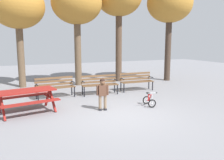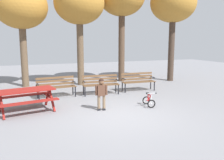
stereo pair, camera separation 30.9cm
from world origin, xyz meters
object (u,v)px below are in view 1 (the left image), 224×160
park_bench_left (100,83)px  kids_bicycle (149,100)px  park_bench_far_left (55,86)px  child_standing (103,92)px  picnic_table (27,95)px  park_bench_right (136,80)px

park_bench_left → kids_bicycle: 2.70m
park_bench_far_left → child_standing: (1.15, -2.49, 0.14)m
child_standing → picnic_table: bearing=163.1°
park_bench_far_left → child_standing: size_ratio=1.48×
park_bench_right → kids_bicycle: 2.73m
picnic_table → kids_bicycle: 4.26m
park_bench_right → kids_bicycle: (-0.90, -2.56, -0.31)m
park_bench_right → kids_bicycle: bearing=-109.3°
park_bench_far_left → child_standing: 2.75m
child_standing → kids_bicycle: size_ratio=1.82×
kids_bicycle → picnic_table: bearing=168.0°
child_standing → kids_bicycle: child_standing is taller
park_bench_right → child_standing: 3.58m
picnic_table → park_bench_far_left: 2.16m
kids_bicycle → child_standing: bearing=174.9°
park_bench_far_left → park_bench_left: same height
park_bench_right → picnic_table: bearing=-161.7°
park_bench_right → park_bench_left: bearing=-177.8°
picnic_table → kids_bicycle: (4.15, -0.89, -0.39)m
picnic_table → park_bench_far_left: park_bench_far_left is taller
kids_bicycle → park_bench_far_left: bearing=137.7°
picnic_table → park_bench_far_left: bearing=55.0°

